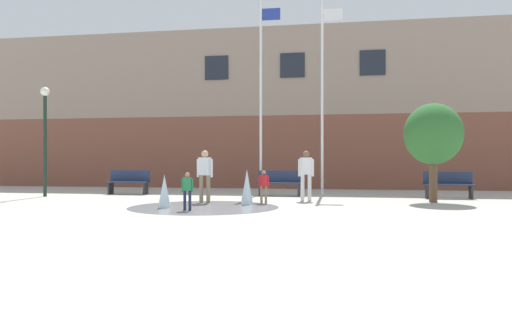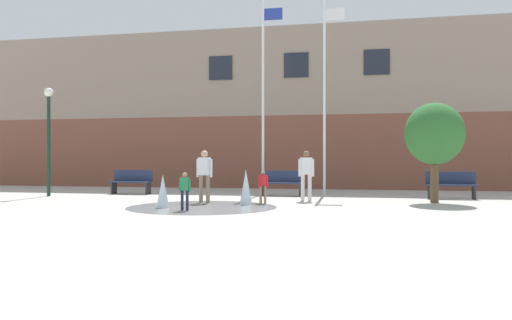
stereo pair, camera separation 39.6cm
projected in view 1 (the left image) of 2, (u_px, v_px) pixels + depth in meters
name	position (u px, v px, depth m)	size (l,w,h in m)	color
ground_plane	(207.00, 237.00, 8.44)	(100.00, 100.00, 0.00)	#B2ADA3
library_building	(298.00, 113.00, 25.28)	(36.00, 6.05, 7.36)	brown
splash_fountain	(209.00, 195.00, 13.95)	(4.13, 4.13, 1.03)	gray
park_bench_left_of_flagpoles	(129.00, 182.00, 18.85)	(1.60, 0.44, 0.91)	#28282D
park_bench_under_right_flagpole	(280.00, 183.00, 18.03)	(1.60, 0.44, 0.91)	#28282D
park_bench_near_trashcan	(448.00, 184.00, 16.78)	(1.60, 0.44, 0.91)	#28282D
child_running	(187.00, 188.00, 12.75)	(0.31, 0.16, 0.99)	#1E233D
adult_watching	(306.00, 172.00, 15.80)	(0.50, 0.34, 1.59)	silver
child_with_pink_shirt	(264.00, 184.00, 14.83)	(0.31, 0.21, 0.99)	#89755B
adult_near_bench	(205.00, 172.00, 15.09)	(0.50, 0.28, 1.59)	#89755B
flagpole_left	(262.00, 90.00, 19.07)	(0.80, 0.10, 7.49)	silver
flagpole_right	(323.00, 90.00, 18.66)	(0.80, 0.10, 7.35)	silver
lamp_post_left_lane	(45.00, 125.00, 17.67)	(0.32, 0.32, 3.89)	#192D23
street_tree_near_building	(433.00, 135.00, 15.29)	(1.77, 1.77, 3.04)	brown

